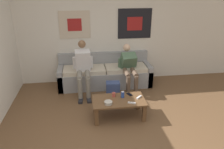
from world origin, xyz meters
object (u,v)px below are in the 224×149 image
object	(u,v)px
ceramic_bowl	(108,102)
drink_can_blue	(123,94)
backpack	(113,91)
game_controller_near_right	(132,103)
person_seated_teen	(129,67)
person_seated_adult	(83,67)
pillar_candle	(114,95)
game_controller_near_left	(139,97)
couch	(105,74)
cell_phone	(129,94)
coffee_table	(119,103)

from	to	relation	value
ceramic_bowl	drink_can_blue	bearing A→B (deg)	35.60
backpack	game_controller_near_right	distance (m)	0.91
drink_can_blue	person_seated_teen	bearing A→B (deg)	71.98
person_seated_teen	drink_can_blue	xyz separation A→B (m)	(-0.34, -1.06, -0.17)
person_seated_adult	pillar_candle	xyz separation A→B (m)	(0.57, -0.98, -0.25)
person_seated_adult	game_controller_near_left	world-z (taller)	person_seated_adult
couch	ceramic_bowl	xyz separation A→B (m)	(-0.11, -1.64, 0.12)
drink_can_blue	game_controller_near_left	bearing A→B (deg)	-10.82
game_controller_near_right	ceramic_bowl	bearing A→B (deg)	175.12
game_controller_near_left	person_seated_teen	bearing A→B (deg)	88.48
backpack	game_controller_near_left	xyz separation A→B (m)	(0.42, -0.67, 0.18)
game_controller_near_right	cell_phone	size ratio (longest dim) A/B	0.96
person_seated_adult	backpack	bearing A→B (deg)	-33.87
person_seated_teen	couch	bearing A→B (deg)	146.39
person_seated_teen	cell_phone	distance (m)	1.01
person_seated_teen	game_controller_near_right	world-z (taller)	person_seated_teen
game_controller_near_left	coffee_table	bearing A→B (deg)	-176.73
drink_can_blue	cell_phone	size ratio (longest dim) A/B	0.82
coffee_table	pillar_candle	xyz separation A→B (m)	(-0.08, 0.14, 0.11)
coffee_table	person_seated_adult	world-z (taller)	person_seated_adult
game_controller_near_right	drink_can_blue	bearing A→B (deg)	115.84
coffee_table	cell_phone	world-z (taller)	cell_phone
couch	coffee_table	xyz separation A→B (m)	(0.11, -1.50, 0.02)
person_seated_adult	pillar_candle	distance (m)	1.16
person_seated_teen	ceramic_bowl	distance (m)	1.45
person_seated_teen	game_controller_near_right	bearing A→B (deg)	-99.48
person_seated_adult	game_controller_near_right	distance (m)	1.58
coffee_table	ceramic_bowl	bearing A→B (deg)	-147.81
couch	game_controller_near_left	bearing A→B (deg)	-70.95
person_seated_teen	cell_phone	world-z (taller)	person_seated_teen
backpack	game_controller_near_right	bearing A→B (deg)	-75.32
person_seated_teen	drink_can_blue	distance (m)	1.12
person_seated_teen	pillar_candle	xyz separation A→B (m)	(-0.51, -1.00, -0.19)
drink_can_blue	game_controller_near_left	size ratio (longest dim) A/B	0.97
ceramic_bowl	pillar_candle	world-z (taller)	pillar_candle
drink_can_blue	game_controller_near_left	xyz separation A→B (m)	(0.31, -0.06, -0.05)
pillar_candle	game_controller_near_left	xyz separation A→B (m)	(0.48, -0.11, -0.03)
pillar_candle	cell_phone	distance (m)	0.33
couch	cell_phone	world-z (taller)	couch
game_controller_near_left	drink_can_blue	bearing A→B (deg)	169.18
couch	person_seated_adult	distance (m)	0.76
coffee_table	backpack	distance (m)	0.70
person_seated_teen	game_controller_near_left	xyz separation A→B (m)	(-0.03, -1.12, -0.21)
game_controller_near_left	cell_phone	size ratio (longest dim) A/B	0.85
coffee_table	ceramic_bowl	xyz separation A→B (m)	(-0.22, -0.14, 0.10)
coffee_table	game_controller_near_left	world-z (taller)	game_controller_near_left
ceramic_bowl	cell_phone	distance (m)	0.56
coffee_table	person_seated_adult	size ratio (longest dim) A/B	0.81
ceramic_bowl	drink_can_blue	xyz separation A→B (m)	(0.31, 0.22, 0.03)
drink_can_blue	game_controller_near_right	size ratio (longest dim) A/B	0.85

